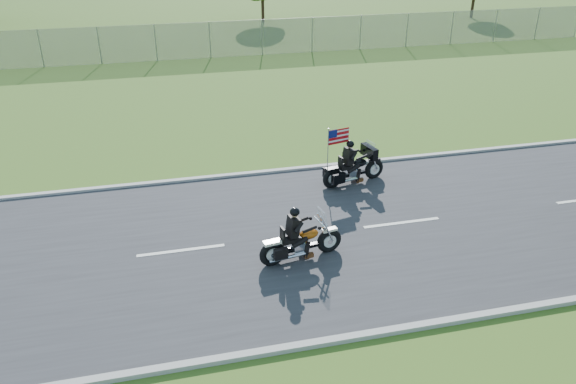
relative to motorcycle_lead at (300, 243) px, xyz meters
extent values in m
plane|color=#314D18|center=(-0.85, 1.01, -0.47)|extent=(420.00, 420.00, 0.00)
cube|color=#28282B|center=(-0.85, 1.01, -0.45)|extent=(120.00, 8.00, 0.04)
cube|color=#9E9B93|center=(-0.85, 5.06, -0.42)|extent=(120.00, 0.18, 0.12)
cube|color=#9E9B93|center=(-0.85, -3.04, -0.42)|extent=(120.00, 0.18, 0.12)
cube|color=gray|center=(-5.85, 21.01, 0.53)|extent=(60.00, 0.03, 2.00)
cylinder|color=#382316|center=(5.15, 31.01, 0.79)|extent=(0.22, 0.22, 2.52)
cylinder|color=#382316|center=(21.15, 29.01, 0.65)|extent=(0.22, 0.22, 2.24)
torus|color=black|center=(0.79, 0.14, -0.13)|extent=(0.68, 0.27, 0.67)
torus|color=black|center=(-0.72, -0.12, -0.13)|extent=(0.68, 0.27, 0.67)
ellipsoid|color=#B24F0D|center=(0.23, 0.04, 0.20)|extent=(0.55, 0.37, 0.25)
cube|color=black|center=(-0.23, -0.04, 0.16)|extent=(0.53, 0.35, 0.11)
cube|color=black|center=(-0.19, -0.03, 0.51)|extent=(0.27, 0.39, 0.50)
sphere|color=black|center=(-0.14, -0.02, 0.90)|extent=(0.28, 0.28, 0.24)
cube|color=silver|center=(0.59, 0.10, 0.63)|extent=(0.11, 0.41, 0.36)
torus|color=black|center=(3.44, 3.89, -0.13)|extent=(0.69, 0.31, 0.67)
torus|color=black|center=(1.95, 3.54, -0.13)|extent=(0.69, 0.31, 0.67)
ellipsoid|color=black|center=(2.88, 3.76, 0.20)|extent=(0.56, 0.40, 0.25)
cube|color=black|center=(2.43, 3.65, 0.16)|extent=(0.54, 0.38, 0.11)
cube|color=black|center=(2.47, 3.66, 0.51)|extent=(0.29, 0.40, 0.50)
sphere|color=black|center=(2.52, 3.67, 0.90)|extent=(0.29, 0.29, 0.24)
cube|color=black|center=(3.22, 3.84, 0.51)|extent=(0.36, 0.75, 0.36)
cube|color=#B70C11|center=(2.17, 3.78, 1.14)|extent=(0.71, 0.18, 0.47)
camera|label=1|loc=(-2.97, -11.24, 7.39)|focal=35.00mm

